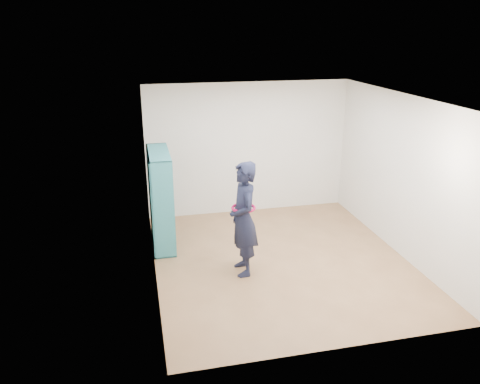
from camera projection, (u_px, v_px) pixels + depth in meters
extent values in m
plane|color=brown|center=(281.00, 260.00, 7.58)|extent=(4.50, 4.50, 0.00)
plane|color=white|center=(286.00, 99.00, 6.70)|extent=(4.50, 4.50, 0.00)
cube|color=silver|center=(151.00, 195.00, 6.72)|extent=(0.02, 4.50, 2.60)
cube|color=silver|center=(401.00, 176.00, 7.56)|extent=(0.02, 4.50, 2.60)
cube|color=silver|center=(248.00, 149.00, 9.21)|extent=(4.00, 0.02, 2.60)
cube|color=silver|center=(347.00, 250.00, 5.08)|extent=(4.00, 0.02, 2.60)
cube|color=teal|center=(163.00, 212.00, 7.38)|extent=(0.36, 0.03, 1.64)
cube|color=teal|center=(159.00, 187.00, 8.49)|extent=(0.36, 0.03, 1.64)
cube|color=teal|center=(163.00, 242.00, 8.21)|extent=(0.36, 1.23, 0.03)
cube|color=teal|center=(158.00, 153.00, 7.67)|extent=(0.36, 1.23, 0.03)
cube|color=teal|center=(151.00, 199.00, 7.90)|extent=(0.03, 1.23, 1.64)
cube|color=teal|center=(162.00, 203.00, 7.76)|extent=(0.33, 0.03, 1.59)
cube|color=teal|center=(160.00, 195.00, 8.12)|extent=(0.33, 0.03, 1.59)
cube|color=teal|center=(162.00, 220.00, 8.07)|extent=(0.33, 1.18, 0.03)
cube|color=teal|center=(161.00, 199.00, 7.94)|extent=(0.33, 1.18, 0.03)
cube|color=teal|center=(159.00, 176.00, 7.80)|extent=(0.33, 1.18, 0.03)
cube|color=beige|center=(166.00, 248.00, 7.82)|extent=(0.23, 0.14, 0.09)
cube|color=black|center=(165.00, 224.00, 7.62)|extent=(0.18, 0.16, 0.22)
cube|color=maroon|center=(164.00, 201.00, 7.49)|extent=(0.18, 0.16, 0.21)
cube|color=silver|center=(162.00, 181.00, 7.43)|extent=(0.23, 0.14, 0.06)
cube|color=navy|center=(165.00, 234.00, 8.10)|extent=(0.18, 0.16, 0.30)
cube|color=brown|center=(164.00, 213.00, 7.97)|extent=(0.18, 0.16, 0.28)
cube|color=#BFB28C|center=(162.00, 196.00, 7.92)|extent=(0.23, 0.14, 0.09)
cube|color=#26594C|center=(161.00, 169.00, 7.70)|extent=(0.18, 0.16, 0.27)
cube|color=beige|center=(163.00, 226.00, 8.47)|extent=(0.18, 0.16, 0.26)
cube|color=black|center=(162.00, 209.00, 8.41)|extent=(0.23, 0.14, 0.09)
cube|color=maroon|center=(161.00, 183.00, 8.19)|extent=(0.18, 0.16, 0.30)
cube|color=silver|center=(160.00, 163.00, 8.07)|extent=(0.18, 0.16, 0.23)
imported|color=black|center=(243.00, 219.00, 6.95)|extent=(0.44, 0.65, 1.76)
torus|color=#AC0D45|center=(243.00, 208.00, 6.89)|extent=(0.37, 0.37, 0.04)
cube|color=silver|center=(232.00, 210.00, 6.96)|extent=(0.02, 0.09, 0.12)
cube|color=black|center=(232.00, 210.00, 6.96)|extent=(0.02, 0.09, 0.12)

